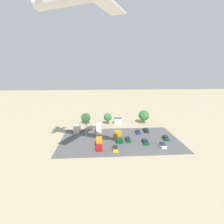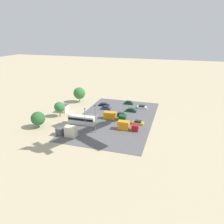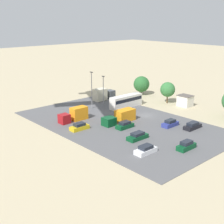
{
  "view_description": "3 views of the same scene",
  "coord_description": "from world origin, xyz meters",
  "px_view_note": "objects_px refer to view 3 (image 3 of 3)",
  "views": [
    {
      "loc": [
        8.29,
        78.55,
        28.48
      ],
      "look_at": [
        4.46,
        24.7,
        15.9
      ],
      "focal_mm": 28.0,
      "sensor_mm": 36.0,
      "label": 1
    },
    {
      "loc": [
        78.77,
        31.89,
        33.84
      ],
      "look_at": [
        1.7,
        8.29,
        3.49
      ],
      "focal_mm": 35.0,
      "sensor_mm": 36.0,
      "label": 2
    },
    {
      "loc": [
        -50.94,
        57.6,
        24.31
      ],
      "look_at": [
        2.24,
        9.76,
        2.45
      ],
      "focal_mm": 50.0,
      "sensor_mm": 36.0,
      "label": 3
    }
  ],
  "objects_px": {
    "shed_building": "(185,101)",
    "parked_car_2": "(138,136)",
    "parked_truck_0": "(75,115)",
    "parked_car_5": "(170,123)",
    "bus": "(126,101)",
    "parked_car_4": "(146,150)",
    "parked_truck_1": "(121,117)",
    "parked_car_6": "(125,125)",
    "parked_truck_2": "(103,95)",
    "parked_car_1": "(186,146)",
    "parked_car_0": "(79,127)",
    "parked_car_3": "(193,126)"
  },
  "relations": [
    {
      "from": "shed_building",
      "to": "parked_car_2",
      "type": "relative_size",
      "value": 0.82
    },
    {
      "from": "parked_truck_0",
      "to": "parked_car_5",
      "type": "bearing_deg",
      "value": -142.48
    },
    {
      "from": "parked_car_5",
      "to": "bus",
      "type": "bearing_deg",
      "value": -11.24
    },
    {
      "from": "parked_car_2",
      "to": "parked_car_4",
      "type": "bearing_deg",
      "value": 146.07
    },
    {
      "from": "parked_car_2",
      "to": "parked_car_4",
      "type": "height_order",
      "value": "parked_car_4"
    },
    {
      "from": "parked_car_2",
      "to": "parked_truck_1",
      "type": "distance_m",
      "value": 11.48
    },
    {
      "from": "parked_car_6",
      "to": "parked_car_2",
      "type": "bearing_deg",
      "value": 157.21
    },
    {
      "from": "parked_truck_2",
      "to": "shed_building",
      "type": "bearing_deg",
      "value": 31.74
    },
    {
      "from": "bus",
      "to": "parked_car_6",
      "type": "distance_m",
      "value": 17.31
    },
    {
      "from": "parked_truck_1",
      "to": "parked_car_1",
      "type": "bearing_deg",
      "value": 175.11
    },
    {
      "from": "parked_car_5",
      "to": "parked_truck_1",
      "type": "distance_m",
      "value": 11.79
    },
    {
      "from": "parked_car_0",
      "to": "parked_car_4",
      "type": "bearing_deg",
      "value": 5.08
    },
    {
      "from": "parked_car_0",
      "to": "parked_car_5",
      "type": "xyz_separation_m",
      "value": [
        -12.2,
        -16.93,
        0.01
      ]
    },
    {
      "from": "parked_car_4",
      "to": "parked_truck_2",
      "type": "relative_size",
      "value": 0.62
    },
    {
      "from": "parked_car_5",
      "to": "parked_car_2",
      "type": "bearing_deg",
      "value": 92.39
    },
    {
      "from": "parked_car_2",
      "to": "parked_car_5",
      "type": "height_order",
      "value": "parked_car_5"
    },
    {
      "from": "bus",
      "to": "parked_truck_0",
      "type": "distance_m",
      "value": 17.57
    },
    {
      "from": "shed_building",
      "to": "parked_truck_1",
      "type": "xyz_separation_m",
      "value": [
        1.9,
        23.36,
        -0.22
      ]
    },
    {
      "from": "shed_building",
      "to": "parked_car_5",
      "type": "xyz_separation_m",
      "value": [
        -7.95,
        16.91,
        -0.85
      ]
    },
    {
      "from": "parked_car_3",
      "to": "parked_truck_1",
      "type": "bearing_deg",
      "value": -147.82
    },
    {
      "from": "bus",
      "to": "parked_truck_1",
      "type": "bearing_deg",
      "value": 130.0
    },
    {
      "from": "parked_car_2",
      "to": "shed_building",
      "type": "bearing_deg",
      "value": -73.44
    },
    {
      "from": "parked_car_4",
      "to": "shed_building",
      "type": "bearing_deg",
      "value": -66.23
    },
    {
      "from": "parked_car_6",
      "to": "parked_car_0",
      "type": "bearing_deg",
      "value": 53.95
    },
    {
      "from": "parked_truck_0",
      "to": "bus",
      "type": "bearing_deg",
      "value": -89.45
    },
    {
      "from": "parked_car_0",
      "to": "parked_car_3",
      "type": "xyz_separation_m",
      "value": [
        -16.58,
        -19.43,
        -0.03
      ]
    },
    {
      "from": "parked_car_4",
      "to": "parked_truck_1",
      "type": "height_order",
      "value": "parked_truck_1"
    },
    {
      "from": "parked_car_1",
      "to": "parked_car_0",
      "type": "bearing_deg",
      "value": -158.63
    },
    {
      "from": "parked_car_2",
      "to": "bus",
      "type": "bearing_deg",
      "value": -38.72
    },
    {
      "from": "parked_car_2",
      "to": "parked_car_4",
      "type": "relative_size",
      "value": 1.07
    },
    {
      "from": "parked_car_5",
      "to": "parked_car_0",
      "type": "bearing_deg",
      "value": 54.22
    },
    {
      "from": "parked_car_4",
      "to": "parked_truck_0",
      "type": "relative_size",
      "value": 0.6
    },
    {
      "from": "bus",
      "to": "parked_car_2",
      "type": "distance_m",
      "value": 24.11
    },
    {
      "from": "parked_car_1",
      "to": "parked_truck_1",
      "type": "bearing_deg",
      "value": 175.11
    },
    {
      "from": "parked_car_1",
      "to": "parked_car_2",
      "type": "height_order",
      "value": "parked_car_1"
    },
    {
      "from": "bus",
      "to": "parked_car_0",
      "type": "bearing_deg",
      "value": 106.53
    },
    {
      "from": "bus",
      "to": "parked_car_5",
      "type": "xyz_separation_m",
      "value": [
        -18.31,
        3.64,
        -1.15
      ]
    },
    {
      "from": "parked_car_4",
      "to": "parked_car_5",
      "type": "xyz_separation_m",
      "value": [
        6.24,
        -15.29,
        0.03
      ]
    },
    {
      "from": "parked_car_3",
      "to": "parked_truck_2",
      "type": "height_order",
      "value": "parked_truck_2"
    },
    {
      "from": "parked_car_0",
      "to": "parked_car_4",
      "type": "distance_m",
      "value": 18.51
    },
    {
      "from": "parked_car_6",
      "to": "parked_truck_2",
      "type": "bearing_deg",
      "value": -29.32
    },
    {
      "from": "parked_car_6",
      "to": "parked_car_4",
      "type": "bearing_deg",
      "value": 151.74
    },
    {
      "from": "parked_car_0",
      "to": "parked_car_1",
      "type": "height_order",
      "value": "parked_car_1"
    },
    {
      "from": "parked_car_1",
      "to": "parked_car_5",
      "type": "distance_m",
      "value": 13.07
    },
    {
      "from": "parked_car_3",
      "to": "parked_truck_2",
      "type": "distance_m",
      "value": 33.17
    },
    {
      "from": "parked_car_4",
      "to": "parked_car_3",
      "type": "bearing_deg",
      "value": -84.03
    },
    {
      "from": "parked_car_1",
      "to": "parked_car_3",
      "type": "distance_m",
      "value": 12.15
    },
    {
      "from": "parked_car_4",
      "to": "parked_truck_1",
      "type": "xyz_separation_m",
      "value": [
        16.08,
        -8.85,
        0.66
      ]
    },
    {
      "from": "parked_car_2",
      "to": "parked_car_6",
      "type": "height_order",
      "value": "parked_car_6"
    },
    {
      "from": "shed_building",
      "to": "parked_car_2",
      "type": "distance_m",
      "value": 29.57
    }
  ]
}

